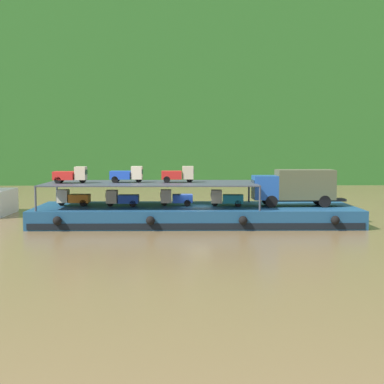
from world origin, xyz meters
name	(u,v)px	position (x,y,z in m)	size (l,w,h in m)	color
ground_plane	(196,224)	(0.00, 0.00, 0.00)	(400.00, 400.00, 0.00)	brown
hillside_far_bank	(189,63)	(0.00, 63.95, 22.81)	(142.05, 38.02, 40.49)	#286023
cargo_barge	(196,215)	(0.00, -0.03, 0.75)	(26.90, 8.88, 1.50)	navy
covered_lorry	(296,186)	(8.47, -0.23, 3.19)	(7.89, 2.41, 3.10)	#1E4C99
cargo_rack	(151,183)	(-3.80, 0.00, 3.44)	(17.70, 7.53, 2.00)	#383D47
mini_truck_lower_stern	(73,198)	(-10.47, 0.45, 2.19)	(2.77, 1.25, 1.38)	orange
mini_truck_lower_aft	(122,198)	(-6.23, -0.16, 2.19)	(2.76, 1.24, 1.38)	#1E47B7
mini_truck_lower_mid	(176,198)	(-1.68, 0.23, 2.19)	(2.77, 1.24, 1.38)	#1E47B7
mini_truck_lower_fore	(226,198)	(2.61, -0.14, 2.19)	(2.78, 1.27, 1.38)	teal
mini_truck_upper_stern	(71,175)	(-10.43, -0.54, 4.19)	(2.76, 1.24, 1.38)	red
mini_truck_upper_mid	(127,174)	(-5.81, 0.21, 4.19)	(2.77, 1.24, 1.38)	#1E47B7
mini_truck_upper_fore	(178,174)	(-1.48, 0.22, 4.19)	(2.78, 1.26, 1.38)	red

